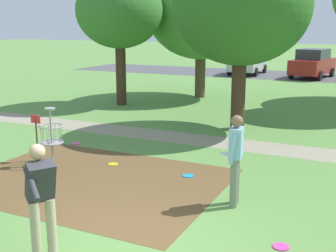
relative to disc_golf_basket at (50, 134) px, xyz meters
The scene contains 16 objects.
ground_plane 4.73m from the disc_golf_basket, 37.04° to the right, with size 160.00×160.00×0.00m, color #5B8942.
dirt_tee_pad 1.81m from the disc_golf_basket, 17.61° to the right, with size 5.49×4.14×0.01m, color brown.
disc_golf_basket is the anchor object (origin of this frame).
player_throwing 4.75m from the disc_golf_basket, ahead, with size 0.42×0.49×1.71m.
player_waiting_left 4.58m from the disc_golf_basket, 50.71° to the right, with size 0.80×0.96×1.71m.
frisbee_by_tee 1.67m from the disc_golf_basket, 23.84° to the left, with size 0.25×0.25×0.02m, color gold.
frisbee_mid_grass 6.13m from the disc_golf_basket, 16.28° to the right, with size 0.25×0.25×0.02m, color #E53D99.
frisbee_far_left 3.46m from the disc_golf_basket, 10.54° to the left, with size 0.25×0.25×0.02m, color #1E93DB.
frisbee_far_right 2.00m from the disc_golf_basket, 109.31° to the left, with size 0.26×0.26×0.02m, color #E53D99.
tree_near_left 8.78m from the disc_golf_basket, 109.71° to the left, with size 3.54×3.54×5.36m.
tree_mid_center 6.99m from the disc_golf_basket, 61.84° to the left, with size 4.25×4.25×5.65m.
tree_far_left 11.49m from the disc_golf_basket, 92.66° to the left, with size 4.92×4.92×5.95m.
parking_lot_strip 22.48m from the disc_golf_basket, 80.44° to the left, with size 36.00×6.00×0.01m, color #4C4C51.
parked_car_leftmost 21.88m from the disc_golf_basket, 93.20° to the left, with size 2.02×4.22×1.84m.
parked_car_center_left 21.73m from the disc_golf_basket, 81.72° to the left, with size 2.51×4.45×1.84m.
gravel_path 5.29m from the disc_golf_basket, 44.54° to the left, with size 40.00×1.26×0.00m, color gray.
Camera 1 is at (3.16, -5.01, 3.26)m, focal length 46.47 mm.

